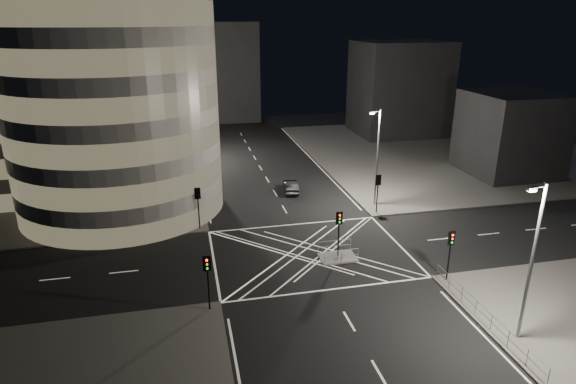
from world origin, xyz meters
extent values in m
plane|color=black|center=(0.00, 0.00, 0.00)|extent=(120.00, 120.00, 0.00)
cube|color=#4D4C49|center=(-29.00, 27.00, 0.07)|extent=(42.00, 42.00, 0.15)
cube|color=#4D4C49|center=(29.00, 27.00, 0.07)|extent=(42.00, 42.00, 0.15)
cube|color=slate|center=(2.00, -1.50, 0.07)|extent=(3.00, 2.00, 0.15)
cylinder|color=gray|center=(-16.00, 14.00, 12.65)|extent=(20.00, 20.00, 25.00)
cube|color=gray|center=(-26.00, 24.00, 12.65)|extent=(20.00, 18.00, 25.00)
cube|color=gray|center=(-22.00, 42.00, 11.15)|extent=(24.00, 16.00, 22.00)
cube|color=black|center=(26.00, 40.00, 7.65)|extent=(14.00, 12.00, 15.00)
cube|color=black|center=(30.00, 16.00, 5.15)|extent=(10.00, 10.00, 10.00)
cube|color=black|center=(-4.00, 58.00, 9.00)|extent=(18.00, 8.00, 18.00)
cylinder|color=black|center=(-10.50, 9.00, 1.94)|extent=(0.32, 0.32, 3.58)
ellipsoid|color=black|center=(-10.50, 9.00, 4.79)|extent=(3.87, 3.87, 4.45)
cylinder|color=black|center=(-10.50, 15.00, 1.64)|extent=(0.32, 0.32, 2.99)
ellipsoid|color=black|center=(-10.50, 15.00, 4.39)|extent=(4.55, 4.55, 5.23)
cylinder|color=black|center=(-10.50, 21.00, 1.79)|extent=(0.32, 0.32, 3.28)
ellipsoid|color=black|center=(-10.50, 21.00, 4.64)|extent=(4.38, 4.38, 5.03)
cylinder|color=black|center=(-10.50, 27.00, 1.98)|extent=(0.32, 0.32, 3.66)
ellipsoid|color=black|center=(-10.50, 27.00, 5.35)|extent=(5.62, 5.62, 6.46)
cylinder|color=black|center=(-10.50, 33.00, 1.90)|extent=(0.32, 0.32, 3.50)
ellipsoid|color=black|center=(-10.50, 33.00, 4.63)|extent=(3.59, 3.59, 4.13)
cylinder|color=black|center=(-8.80, 6.80, 1.65)|extent=(0.12, 0.12, 3.00)
cube|color=black|center=(-8.80, 6.80, 3.60)|extent=(0.28, 0.22, 0.90)
cube|color=black|center=(-8.80, 6.80, 3.60)|extent=(0.55, 0.04, 1.10)
cylinder|color=black|center=(-8.80, -6.80, 1.65)|extent=(0.12, 0.12, 3.00)
cube|color=black|center=(-8.80, -6.80, 3.60)|extent=(0.28, 0.22, 0.90)
cube|color=black|center=(-8.80, -6.80, 3.60)|extent=(0.55, 0.04, 1.10)
cylinder|color=black|center=(8.80, 6.80, 1.65)|extent=(0.12, 0.12, 3.00)
cube|color=black|center=(8.80, 6.80, 3.60)|extent=(0.28, 0.22, 0.90)
cube|color=black|center=(8.80, 6.80, 3.60)|extent=(0.55, 0.04, 1.10)
cylinder|color=black|center=(8.80, -6.80, 1.65)|extent=(0.12, 0.12, 3.00)
cube|color=black|center=(8.80, -6.80, 3.60)|extent=(0.28, 0.22, 0.90)
cube|color=black|center=(8.80, -6.80, 3.60)|extent=(0.55, 0.04, 1.10)
cylinder|color=black|center=(2.00, -1.50, 1.65)|extent=(0.12, 0.12, 3.00)
cube|color=black|center=(2.00, -1.50, 3.60)|extent=(0.28, 0.22, 0.90)
cube|color=black|center=(2.00, -1.50, 3.60)|extent=(0.55, 0.04, 1.10)
cylinder|color=slate|center=(-9.50, 12.00, 5.15)|extent=(0.20, 0.20, 10.00)
cylinder|color=slate|center=(-9.05, 12.00, 10.00)|extent=(0.90, 0.10, 0.10)
cube|color=slate|center=(-8.60, 12.00, 9.90)|extent=(0.50, 0.25, 0.18)
cube|color=white|center=(-8.60, 12.00, 9.79)|extent=(0.42, 0.20, 0.05)
cylinder|color=slate|center=(-9.50, 30.00, 5.15)|extent=(0.20, 0.20, 10.00)
cylinder|color=slate|center=(-9.05, 30.00, 10.00)|extent=(0.90, 0.10, 0.10)
cube|color=slate|center=(-8.60, 30.00, 9.90)|extent=(0.50, 0.25, 0.18)
cube|color=white|center=(-8.60, 30.00, 9.79)|extent=(0.42, 0.20, 0.05)
cylinder|color=slate|center=(9.50, 9.00, 5.15)|extent=(0.20, 0.20, 10.00)
cylinder|color=slate|center=(9.05, 9.00, 10.00)|extent=(0.90, 0.10, 0.10)
cube|color=slate|center=(8.60, 9.00, 9.90)|extent=(0.50, 0.25, 0.18)
cube|color=white|center=(8.60, 9.00, 9.79)|extent=(0.42, 0.20, 0.05)
cylinder|color=slate|center=(9.50, -14.00, 5.15)|extent=(0.20, 0.20, 10.00)
cylinder|color=slate|center=(9.05, -14.00, 10.00)|extent=(0.90, 0.10, 0.10)
cube|color=slate|center=(8.60, -14.00, 9.90)|extent=(0.50, 0.25, 0.18)
cube|color=white|center=(8.60, -14.00, 9.79)|extent=(0.42, 0.20, 0.05)
cube|color=slate|center=(8.30, -12.15, 0.70)|extent=(0.06, 11.70, 1.10)
cube|color=slate|center=(2.00, -2.40, 0.70)|extent=(2.80, 0.06, 1.10)
cube|color=slate|center=(2.00, -0.60, 0.70)|extent=(2.80, 0.06, 1.10)
imported|color=black|center=(1.81, 15.02, 0.69)|extent=(1.97, 4.34, 1.38)
camera|label=1|loc=(-9.71, -35.10, 18.65)|focal=30.00mm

